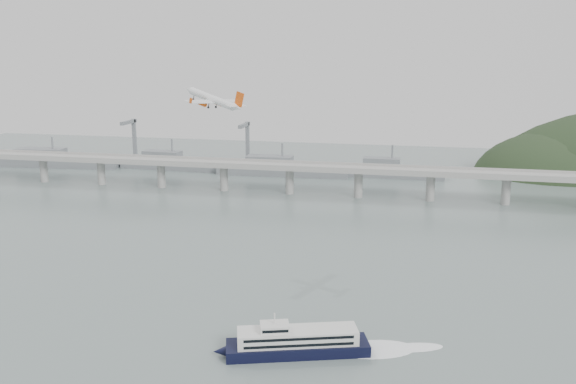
# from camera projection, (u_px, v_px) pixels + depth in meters

# --- Properties ---
(ground) EXTENTS (900.00, 900.00, 0.00)m
(ground) POSITION_uv_depth(u_px,v_px,m) (260.00, 308.00, 248.61)
(ground) COLOR slate
(ground) RESTS_ON ground
(bridge) EXTENTS (800.00, 22.00, 23.90)m
(bridge) POSITION_uv_depth(u_px,v_px,m) (329.00, 172.00, 435.18)
(bridge) COLOR #959593
(bridge) RESTS_ON ground
(distant_fleet) EXTENTS (453.00, 60.90, 40.00)m
(distant_fleet) POSITION_uv_depth(u_px,v_px,m) (165.00, 163.00, 531.32)
(distant_fleet) COLOR slate
(distant_fleet) RESTS_ON ground
(ferry) EXTENTS (79.10, 32.54, 15.35)m
(ferry) POSITION_uv_depth(u_px,v_px,m) (297.00, 342.00, 210.57)
(ferry) COLOR black
(ferry) RESTS_ON ground
(airliner) EXTENTS (36.22, 34.10, 11.93)m
(airliner) POSITION_uv_depth(u_px,v_px,m) (213.00, 100.00, 296.24)
(airliner) COLOR white
(airliner) RESTS_ON ground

